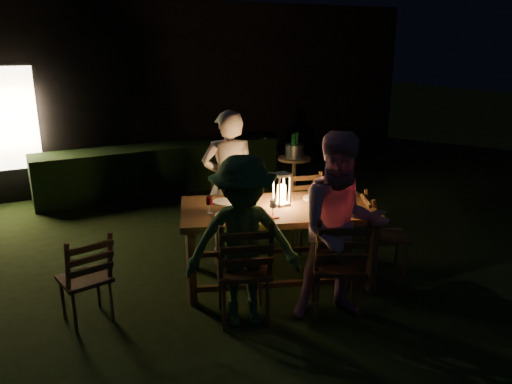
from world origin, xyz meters
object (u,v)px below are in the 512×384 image
chair_spare (87,293)px  chair_near_left (243,288)px  person_opp_left (243,243)px  bottle_bucket_b (296,147)px  chair_near_right (337,282)px  lantern (282,191)px  bottle_bucket_a (293,149)px  chair_end (385,249)px  chair_far_left (230,232)px  side_table (294,163)px  chair_far_right (310,227)px  person_house_side (229,183)px  dining_table (277,214)px  bottle_table (254,195)px  ice_bucket (295,151)px  person_opp_right (342,228)px

chair_spare → chair_near_left: bearing=-37.3°
person_opp_left → bottle_bucket_b: size_ratio=4.99×
chair_near_right → lantern: 1.14m
chair_near_left → bottle_bucket_a: bearing=69.2°
bottle_bucket_a → bottle_bucket_b: (0.10, 0.08, 0.00)m
chair_near_left → chair_end: 1.85m
chair_near_right → bottle_bucket_b: (1.56, 3.28, 0.55)m
chair_far_left → side_table: chair_far_left is taller
chair_near_right → chair_spare: size_ratio=1.14×
chair_far_right → bottle_bucket_b: bearing=-102.3°
lantern → chair_far_left: bearing=104.8°
person_house_side → bottle_bucket_b: bearing=-121.5°
dining_table → chair_near_left: 0.99m
chair_spare → side_table: (3.65, 2.29, 0.35)m
chair_near_right → chair_end: bearing=52.7°
dining_table → person_opp_left: (-0.70, -0.62, 0.04)m
chair_spare → bottle_bucket_b: 4.42m
bottle_table → bottle_bucket_b: (1.95, 2.31, -0.11)m
chair_far_right → lantern: bearing=49.8°
side_table → bottle_bucket_a: 0.25m
person_opp_left → bottle_bucket_a: size_ratio=4.99×
ice_bucket → bottle_bucket_b: 0.08m
chair_far_left → ice_bucket: (1.83, 1.48, 0.55)m
lantern → bottle_bucket_b: 2.89m
chair_far_left → chair_end: bearing=154.7°
chair_far_left → bottle_bucket_b: 2.49m
dining_table → bottle_bucket_a: size_ratio=7.02×
side_table → ice_bucket: bearing=180.0°
bottle_bucket_a → bottle_bucket_b: size_ratio=1.00×
dining_table → person_opp_right: person_opp_right is taller
ice_bucket → side_table: bearing=0.0°
chair_spare → lantern: (2.05, -0.04, 0.72)m
bottle_table → bottle_bucket_b: bearing=49.9°
person_house_side → bottle_bucket_b: (1.86, 1.48, -0.01)m
dining_table → side_table: (1.67, 2.36, -0.13)m
lantern → side_table: 2.85m
chair_near_right → chair_near_left: bearing=-172.0°
dining_table → chair_end: 1.32m
chair_near_right → side_table: (1.51, 3.24, 0.31)m
chair_near_right → dining_table: bearing=128.0°
bottle_bucket_b → chair_near_left: bearing=-129.0°
chair_end → lantern: 1.38m
person_house_side → bottle_bucket_a: bearing=-121.5°
chair_far_right → dining_table: bearing=49.0°
bottle_table → bottle_bucket_a: bearing=50.4°
chair_spare → person_opp_left: (1.28, -0.68, 0.52)m
ice_bucket → bottle_bucket_a: (-0.05, -0.04, 0.05)m
chair_near_left → person_opp_right: bearing=-5.3°
person_house_side → bottle_bucket_a: 2.24m
chair_end → chair_far_right: bearing=-131.3°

